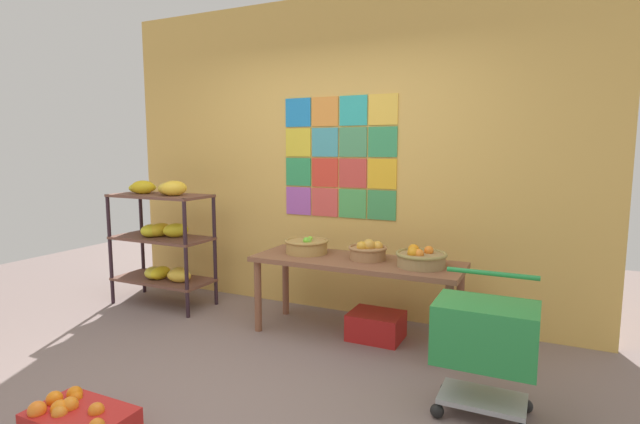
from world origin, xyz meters
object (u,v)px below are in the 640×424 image
(fruit_basket_right, at_px, (307,246))
(produce_crate_under_table, at_px, (376,326))
(banana_shelf_unit, at_px, (162,235))
(display_table, at_px, (356,269))
(fruit_basket_left, at_px, (421,258))
(fruit_basket_centre, at_px, (368,251))
(orange_crate_foreground, at_px, (78,421))
(shopping_cart, at_px, (485,338))

(fruit_basket_right, xyz_separation_m, produce_crate_under_table, (0.64, -0.02, -0.60))
(banana_shelf_unit, distance_m, display_table, 2.02)
(banana_shelf_unit, xyz_separation_m, fruit_basket_right, (1.55, 0.09, 0.01))
(display_table, bearing_deg, produce_crate_under_table, 10.40)
(display_table, height_order, fruit_basket_left, fruit_basket_left)
(display_table, height_order, fruit_basket_right, fruit_basket_right)
(fruit_basket_centre, relative_size, produce_crate_under_table, 0.74)
(fruit_basket_centre, bearing_deg, fruit_basket_left, -6.60)
(orange_crate_foreground, distance_m, shopping_cart, 2.28)
(shopping_cart, bearing_deg, fruit_basket_centre, 148.66)
(banana_shelf_unit, bearing_deg, display_table, 1.00)
(produce_crate_under_table, distance_m, shopping_cart, 1.29)
(fruit_basket_left, relative_size, shopping_cart, 0.48)
(display_table, distance_m, fruit_basket_right, 0.50)
(fruit_basket_left, xyz_separation_m, produce_crate_under_table, (-0.36, 0.04, -0.61))
(produce_crate_under_table, relative_size, shopping_cart, 0.52)
(fruit_basket_right, distance_m, shopping_cart, 1.80)
(fruit_basket_centre, distance_m, produce_crate_under_table, 0.62)
(produce_crate_under_table, distance_m, orange_crate_foreground, 2.21)
(fruit_basket_left, bearing_deg, display_table, 179.44)
(fruit_basket_right, bearing_deg, produce_crate_under_table, -1.85)
(fruit_basket_right, distance_m, orange_crate_foreground, 2.12)
(produce_crate_under_table, bearing_deg, fruit_basket_centre, 169.47)
(display_table, height_order, produce_crate_under_table, display_table)
(fruit_basket_left, bearing_deg, produce_crate_under_table, 174.30)
(fruit_basket_left, relative_size, produce_crate_under_table, 0.92)
(fruit_basket_right, xyz_separation_m, fruit_basket_left, (1.00, -0.06, 0.00))
(banana_shelf_unit, height_order, produce_crate_under_table, banana_shelf_unit)
(banana_shelf_unit, distance_m, fruit_basket_left, 2.55)
(shopping_cart, bearing_deg, fruit_basket_right, 160.09)
(shopping_cart, bearing_deg, orange_crate_foreground, -140.80)
(fruit_basket_right, bearing_deg, banana_shelf_unit, -176.79)
(fruit_basket_right, bearing_deg, display_table, -6.18)
(fruit_basket_centre, height_order, fruit_basket_left, fruit_basket_centre)
(fruit_basket_right, height_order, shopping_cart, shopping_cart)
(fruit_basket_right, xyz_separation_m, shopping_cart, (1.57, -0.84, -0.24))
(display_table, relative_size, fruit_basket_left, 4.40)
(fruit_basket_centre, xyz_separation_m, fruit_basket_left, (0.44, -0.05, -0.01))
(display_table, height_order, orange_crate_foreground, display_table)
(fruit_basket_centre, bearing_deg, banana_shelf_unit, -177.79)
(fruit_basket_centre, height_order, produce_crate_under_table, fruit_basket_centre)
(fruit_basket_right, xyz_separation_m, orange_crate_foreground, (-0.36, -2.00, -0.62))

